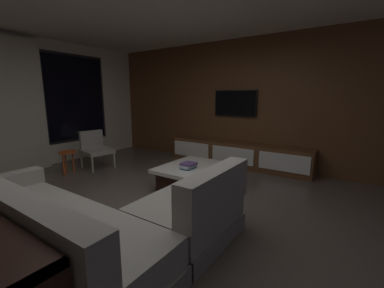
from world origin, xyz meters
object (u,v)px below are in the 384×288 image
at_px(coffee_table, 199,177).
at_px(media_console, 238,155).
at_px(side_stool, 68,156).
at_px(book_stack_on_coffee_table, 188,166).
at_px(mounted_tv, 235,103).
at_px(accent_chair_near_window, 95,147).
at_px(sectional_couch, 92,226).

height_order(coffee_table, media_console, media_console).
bearing_deg(side_stool, book_stack_on_coffee_table, -75.01).
bearing_deg(book_stack_on_coffee_table, mounted_tv, 2.50).
bearing_deg(mounted_tv, accent_chair_near_window, 130.06).
bearing_deg(side_stool, sectional_couch, -115.75).
distance_m(side_stool, mounted_tv, 3.58).
height_order(sectional_couch, accent_chair_near_window, sectional_couch).
height_order(coffee_table, book_stack_on_coffee_table, book_stack_on_coffee_table).
bearing_deg(book_stack_on_coffee_table, coffee_table, -28.63).
xyz_separation_m(book_stack_on_coffee_table, media_console, (1.73, -0.11, -0.15)).
height_order(book_stack_on_coffee_table, accent_chair_near_window, accent_chair_near_window).
bearing_deg(coffee_table, book_stack_on_coffee_table, 151.37).
distance_m(coffee_table, media_console, 1.56).
bearing_deg(mounted_tv, media_console, -132.44).
distance_m(sectional_couch, book_stack_on_coffee_table, 1.91).
height_order(coffee_table, side_stool, side_stool).
xyz_separation_m(media_console, mounted_tv, (0.18, 0.20, 1.10)).
bearing_deg(media_console, book_stack_on_coffee_table, 176.21).
distance_m(book_stack_on_coffee_table, accent_chair_near_window, 2.39).
xyz_separation_m(coffee_table, mounted_tv, (1.74, 0.17, 1.16)).
distance_m(coffee_table, book_stack_on_coffee_table, 0.29).
xyz_separation_m(side_stool, mounted_tv, (2.55, -2.31, 0.98)).
xyz_separation_m(book_stack_on_coffee_table, mounted_tv, (1.91, 0.08, 0.94)).
relative_size(coffee_table, side_stool, 2.52).
height_order(coffee_table, accent_chair_near_window, accent_chair_near_window).
relative_size(sectional_couch, coffee_table, 2.16).
height_order(sectional_couch, coffee_table, sectional_couch).
bearing_deg(book_stack_on_coffee_table, side_stool, 104.99).
relative_size(book_stack_on_coffee_table, side_stool, 0.61).
bearing_deg(mounted_tv, side_stool, 137.83).
bearing_deg(media_console, accent_chair_near_window, 125.08).
xyz_separation_m(accent_chair_near_window, mounted_tv, (1.94, -2.31, 0.92)).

